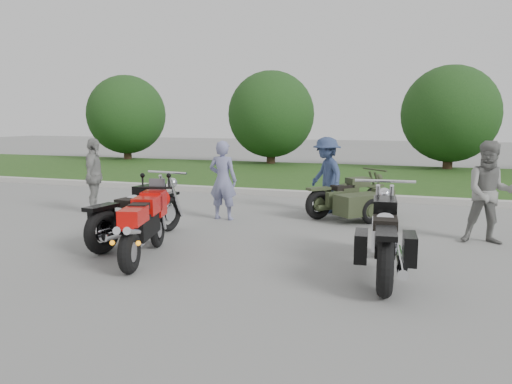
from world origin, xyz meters
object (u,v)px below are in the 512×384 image
(cruiser_left, at_px, (135,215))
(person_denim, at_px, (326,175))
(cruiser_sidecar, at_px, (355,201))
(cruiser_right, at_px, (385,240))
(person_stripe, at_px, (223,180))
(person_back, at_px, (94,176))
(person_grey, at_px, (490,193))
(sportbike_red, at_px, (143,223))

(cruiser_left, xyz_separation_m, person_denim, (2.48, 3.70, 0.35))
(cruiser_sidecar, height_order, person_denim, person_denim)
(cruiser_sidecar, xyz_separation_m, person_denim, (-0.72, 0.58, 0.45))
(cruiser_right, xyz_separation_m, person_stripe, (-3.42, 2.77, 0.31))
(cruiser_left, bearing_deg, person_back, 145.83)
(cruiser_sidecar, height_order, person_back, person_back)
(cruiser_right, bearing_deg, person_denim, 105.33)
(cruiser_left, height_order, person_grey, person_grey)
(cruiser_right, height_order, cruiser_sidecar, cruiser_right)
(sportbike_red, bearing_deg, cruiser_sidecar, 43.07)
(sportbike_red, relative_size, person_grey, 1.14)
(cruiser_right, bearing_deg, cruiser_left, 167.87)
(person_grey, bearing_deg, person_back, 174.54)
(cruiser_left, xyz_separation_m, person_back, (-2.23, 1.97, 0.34))
(person_denim, bearing_deg, sportbike_red, -62.39)
(cruiser_left, bearing_deg, cruiser_sidecar, 51.62)
(sportbike_red, bearing_deg, person_back, 121.62)
(cruiser_left, distance_m, person_back, 3.00)
(person_stripe, bearing_deg, person_back, 7.07)
(person_stripe, height_order, person_back, person_back)
(cruiser_sidecar, bearing_deg, person_back, -125.19)
(person_denim, relative_size, person_back, 1.01)
(sportbike_red, xyz_separation_m, person_grey, (4.85, 2.66, 0.30))
(sportbike_red, distance_m, person_denim, 4.89)
(person_denim, bearing_deg, cruiser_right, -20.12)
(cruiser_right, height_order, person_grey, person_grey)
(cruiser_right, bearing_deg, sportbike_red, -179.45)
(person_back, bearing_deg, cruiser_right, -133.95)
(person_denim, distance_m, person_back, 5.02)
(person_stripe, distance_m, person_denim, 2.33)
(person_denim, bearing_deg, cruiser_sidecar, 10.51)
(person_stripe, relative_size, person_grey, 0.95)
(person_grey, relative_size, person_back, 1.04)
(person_grey, distance_m, person_back, 7.76)
(cruiser_right, relative_size, cruiser_sidecar, 1.33)
(sportbike_red, distance_m, cruiser_left, 1.07)
(cruiser_sidecar, bearing_deg, cruiser_right, -33.89)
(cruiser_sidecar, xyz_separation_m, person_back, (-5.43, -1.15, 0.44))
(person_back, bearing_deg, person_grey, -113.54)
(person_denim, bearing_deg, cruiser_left, -74.45)
(cruiser_right, height_order, person_stripe, person_stripe)
(sportbike_red, xyz_separation_m, cruiser_sidecar, (2.52, 3.95, -0.17))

